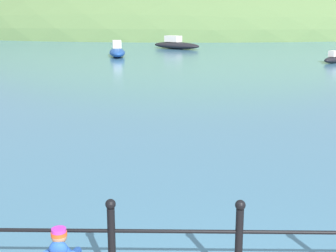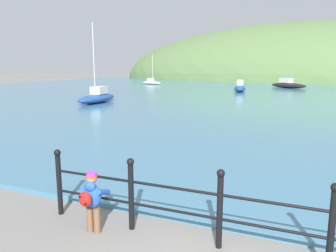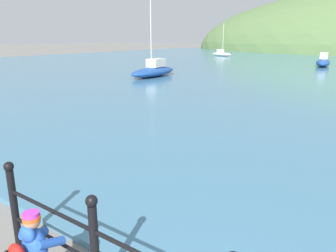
{
  "view_description": "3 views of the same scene",
  "coord_description": "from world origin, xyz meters",
  "px_view_note": "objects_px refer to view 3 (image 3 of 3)",
  "views": [
    {
      "loc": [
        -0.93,
        -3.4,
        3.25
      ],
      "look_at": [
        -1.09,
        5.61,
        1.06
      ],
      "focal_mm": 50.0,
      "sensor_mm": 36.0,
      "label": 1
    },
    {
      "loc": [
        0.81,
        -2.9,
        2.65
      ],
      "look_at": [
        -2.31,
        4.62,
        1.15
      ],
      "focal_mm": 35.0,
      "sensor_mm": 36.0,
      "label": 2
    },
    {
      "loc": [
        0.56,
        -0.36,
        2.67
      ],
      "look_at": [
        -3.52,
        5.34,
        0.73
      ],
      "focal_mm": 35.0,
      "sensor_mm": 36.0,
      "label": 3
    }
  ],
  "objects_px": {
    "boat_blue_hull": "(221,54)",
    "boat_white_sailboat": "(154,70)",
    "child_in_coat": "(33,249)",
    "boat_far_left": "(323,62)"
  },
  "relations": [
    {
      "from": "child_in_coat",
      "to": "boat_white_sailboat",
      "type": "distance_m",
      "value": 18.64
    },
    {
      "from": "child_in_coat",
      "to": "boat_blue_hull",
      "type": "height_order",
      "value": "boat_blue_hull"
    },
    {
      "from": "boat_white_sailboat",
      "to": "boat_blue_hull",
      "type": "bearing_deg",
      "value": 105.91
    },
    {
      "from": "child_in_coat",
      "to": "boat_blue_hull",
      "type": "distance_m",
      "value": 41.58
    },
    {
      "from": "boat_blue_hull",
      "to": "boat_white_sailboat",
      "type": "distance_m",
      "value": 23.48
    },
    {
      "from": "boat_blue_hull",
      "to": "child_in_coat",
      "type": "bearing_deg",
      "value": -65.96
    },
    {
      "from": "boat_blue_hull",
      "to": "boat_white_sailboat",
      "type": "xyz_separation_m",
      "value": [
        6.43,
        -22.58,
        0.08
      ]
    },
    {
      "from": "child_in_coat",
      "to": "boat_blue_hull",
      "type": "relative_size",
      "value": 0.25
    },
    {
      "from": "boat_far_left",
      "to": "boat_blue_hull",
      "type": "relative_size",
      "value": 0.94
    },
    {
      "from": "boat_far_left",
      "to": "boat_white_sailboat",
      "type": "relative_size",
      "value": 0.71
    }
  ]
}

